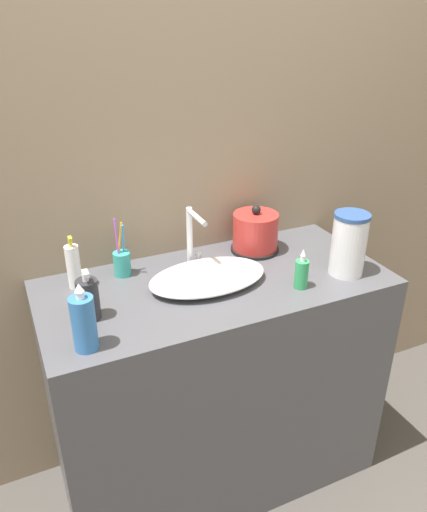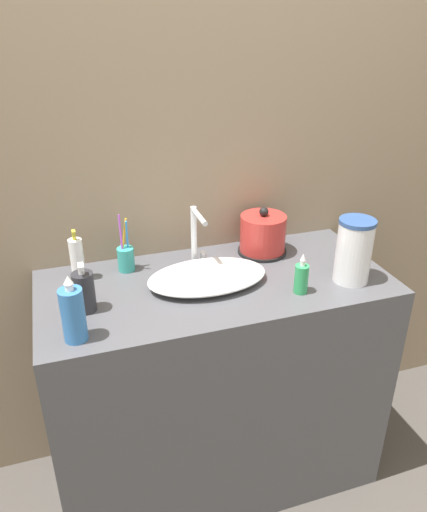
# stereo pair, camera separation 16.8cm
# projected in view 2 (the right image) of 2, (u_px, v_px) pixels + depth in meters

# --- Properties ---
(wall_back) EXTENTS (6.00, 0.04, 2.60)m
(wall_back) POSITION_uv_depth(u_px,v_px,m) (190.00, 150.00, 1.81)
(wall_back) COLOR gray
(wall_back) RESTS_ON ground_plane
(vanity_counter) EXTENTS (1.21, 0.56, 0.91)m
(vanity_counter) POSITION_uv_depth(u_px,v_px,m) (216.00, 384.00, 1.93)
(vanity_counter) COLOR #4C4C51
(vanity_counter) RESTS_ON ground_plane
(sink_basin) EXTENTS (0.42, 0.25, 0.06)m
(sink_basin) POSITION_uv_depth(u_px,v_px,m) (207.00, 276.00, 1.70)
(sink_basin) COLOR white
(sink_basin) RESTS_ON vanity_counter
(faucet) EXTENTS (0.06, 0.15, 0.22)m
(faucet) POSITION_uv_depth(u_px,v_px,m) (197.00, 234.00, 1.78)
(faucet) COLOR silver
(faucet) RESTS_ON vanity_counter
(electric_kettle) EXTENTS (0.19, 0.19, 0.19)m
(electric_kettle) POSITION_uv_depth(u_px,v_px,m) (263.00, 236.00, 1.90)
(electric_kettle) COLOR black
(electric_kettle) RESTS_ON vanity_counter
(toothbrush_cup) EXTENTS (0.06, 0.06, 0.21)m
(toothbrush_cup) POSITION_uv_depth(u_px,v_px,m) (126.00, 258.00, 1.78)
(toothbrush_cup) COLOR teal
(toothbrush_cup) RESTS_ON vanity_counter
(lotion_bottle) EXTENTS (0.07, 0.07, 0.17)m
(lotion_bottle) POSITION_uv_depth(u_px,v_px,m) (84.00, 292.00, 1.53)
(lotion_bottle) COLOR #28282D
(lotion_bottle) RESTS_ON vanity_counter
(shampoo_bottle) EXTENTS (0.07, 0.07, 0.21)m
(shampoo_bottle) POSITION_uv_depth(u_px,v_px,m) (73.00, 314.00, 1.39)
(shampoo_bottle) COLOR #3370B7
(shampoo_bottle) RESTS_ON vanity_counter
(mouthwash_bottle) EXTENTS (0.05, 0.05, 0.19)m
(mouthwash_bottle) POSITION_uv_depth(u_px,v_px,m) (77.00, 259.00, 1.71)
(mouthwash_bottle) COLOR white
(mouthwash_bottle) RESTS_ON vanity_counter
(hand_cream_bottle) EXTENTS (0.05, 0.05, 0.14)m
(hand_cream_bottle) POSITION_uv_depth(u_px,v_px,m) (301.00, 278.00, 1.64)
(hand_cream_bottle) COLOR #2D9956
(hand_cream_bottle) RESTS_ON vanity_counter
(water_pitcher) EXTENTS (0.12, 0.12, 0.23)m
(water_pitcher) POSITION_uv_depth(u_px,v_px,m) (354.00, 251.00, 1.69)
(water_pitcher) COLOR silver
(water_pitcher) RESTS_ON vanity_counter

